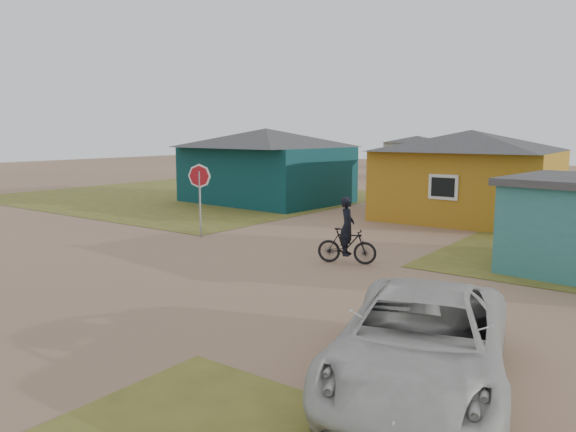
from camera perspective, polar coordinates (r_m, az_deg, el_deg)
The scene contains 9 objects.
ground at distance 15.43m, azimuth -8.98°, elevation -5.87°, with size 120.00×120.00×0.00m, color #977157.
grass_nw at distance 34.26m, azimuth -9.95°, elevation 2.05°, with size 20.00×18.00×0.00m, color olive.
house_teal at distance 30.74m, azimuth -2.24°, elevation 5.27°, with size 8.93×7.08×4.00m.
house_yellow at distance 25.84m, azimuth 17.95°, elevation 4.12°, with size 7.72×6.76×3.90m.
house_pale_west at distance 47.51m, azimuth 15.98°, elevation 5.87°, with size 7.04×6.15×3.60m.
house_pale_north at distance 61.64m, azimuth 12.94°, elevation 6.42°, with size 6.28×5.81×3.40m.
stop_sign at distance 20.48m, azimuth -8.97°, elevation 3.23°, with size 0.87×0.07×2.68m.
cyclist at distance 16.42m, azimuth 6.01°, elevation -2.38°, with size 1.79×1.07×1.96m.
vehicle at distance 8.76m, azimuth 13.33°, elevation -12.30°, with size 2.42×5.24×1.46m, color #B8B8B3.
Camera 1 is at (10.70, -10.44, 3.81)m, focal length 35.00 mm.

